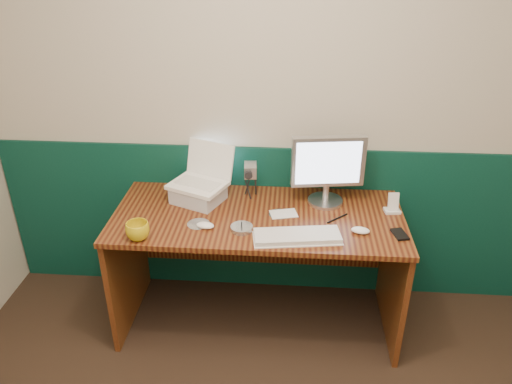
# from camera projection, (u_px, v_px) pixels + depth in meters

# --- Properties ---
(back_wall) EXTENTS (3.50, 0.04, 2.50)m
(back_wall) POSITION_uv_depth(u_px,v_px,m) (282.00, 107.00, 2.83)
(back_wall) COLOR #B9B09D
(back_wall) RESTS_ON ground
(wainscot) EXTENTS (3.48, 0.02, 1.00)m
(wainscot) POSITION_uv_depth(u_px,v_px,m) (279.00, 221.00, 3.17)
(wainscot) COLOR #072E27
(wainscot) RESTS_ON ground
(desk) EXTENTS (1.60, 0.70, 0.75)m
(desk) POSITION_uv_depth(u_px,v_px,m) (258.00, 270.00, 2.92)
(desk) COLOR #3B140A
(desk) RESTS_ON ground
(laptop_riser) EXTENTS (0.33, 0.31, 0.09)m
(laptop_riser) POSITION_uv_depth(u_px,v_px,m) (198.00, 194.00, 2.86)
(laptop_riser) COLOR silver
(laptop_riser) RESTS_ON desk
(laptop) EXTENTS (0.37, 0.33, 0.25)m
(laptop) POSITION_uv_depth(u_px,v_px,m) (197.00, 167.00, 2.78)
(laptop) COLOR white
(laptop) RESTS_ON laptop_riser
(monitor) EXTENTS (0.42, 0.17, 0.41)m
(monitor) POSITION_uv_depth(u_px,v_px,m) (327.00, 170.00, 2.78)
(monitor) COLOR silver
(monitor) RESTS_ON desk
(keyboard) EXTENTS (0.45, 0.20, 0.03)m
(keyboard) POSITION_uv_depth(u_px,v_px,m) (297.00, 237.00, 2.52)
(keyboard) COLOR silver
(keyboard) RESTS_ON desk
(mouse_right) EXTENTS (0.10, 0.07, 0.03)m
(mouse_right) POSITION_uv_depth(u_px,v_px,m) (360.00, 230.00, 2.57)
(mouse_right) COLOR white
(mouse_right) RESTS_ON desk
(mouse_left) EXTENTS (0.10, 0.07, 0.03)m
(mouse_left) POSITION_uv_depth(u_px,v_px,m) (205.00, 225.00, 2.61)
(mouse_left) COLOR white
(mouse_left) RESTS_ON desk
(mug) EXTENTS (0.15, 0.15, 0.09)m
(mug) POSITION_uv_depth(u_px,v_px,m) (138.00, 231.00, 2.51)
(mug) COLOR gold
(mug) RESTS_ON desk
(camcorder) EXTENTS (0.10, 0.14, 0.20)m
(camcorder) POSITION_uv_depth(u_px,v_px,m) (250.00, 180.00, 2.89)
(camcorder) COLOR #B0AFB4
(camcorder) RESTS_ON desk
(cd_spindle) EXTENTS (0.12, 0.12, 0.02)m
(cd_spindle) POSITION_uv_depth(u_px,v_px,m) (242.00, 228.00, 2.60)
(cd_spindle) COLOR #ACB5BC
(cd_spindle) RESTS_ON desk
(cd_loose_a) EXTENTS (0.12, 0.12, 0.00)m
(cd_loose_a) POSITION_uv_depth(u_px,v_px,m) (199.00, 224.00, 2.66)
(cd_loose_a) COLOR silver
(cd_loose_a) RESTS_ON desk
(cd_loose_b) EXTENTS (0.12, 0.12, 0.00)m
(cd_loose_b) POSITION_uv_depth(u_px,v_px,m) (279.00, 214.00, 2.75)
(cd_loose_b) COLOR #B0B9C1
(cd_loose_b) RESTS_ON desk
(pen) EXTENTS (0.12, 0.11, 0.01)m
(pen) POSITION_uv_depth(u_px,v_px,m) (337.00, 218.00, 2.70)
(pen) COLOR black
(pen) RESTS_ON desk
(papers) EXTENTS (0.17, 0.13, 0.00)m
(papers) POSITION_uv_depth(u_px,v_px,m) (284.00, 214.00, 2.75)
(papers) COLOR white
(papers) RESTS_ON desk
(dock) EXTENTS (0.09, 0.07, 0.02)m
(dock) POSITION_uv_depth(u_px,v_px,m) (392.00, 211.00, 2.77)
(dock) COLOR silver
(dock) RESTS_ON desk
(music_player) EXTENTS (0.06, 0.04, 0.10)m
(music_player) POSITION_uv_depth(u_px,v_px,m) (393.00, 201.00, 2.74)
(music_player) COLOR white
(music_player) RESTS_ON dock
(pda) EXTENTS (0.09, 0.12, 0.01)m
(pda) POSITION_uv_depth(u_px,v_px,m) (400.00, 234.00, 2.55)
(pda) COLOR black
(pda) RESTS_ON desk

